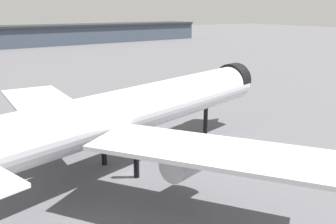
# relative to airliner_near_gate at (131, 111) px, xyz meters

# --- Properties ---
(ground) EXTENTS (900.00, 900.00, 0.00)m
(ground) POSITION_rel_airliner_near_gate_xyz_m (-1.72, -3.01, -8.61)
(ground) COLOR #56565B
(airliner_near_gate) EXTENTS (66.46, 59.07, 19.54)m
(airliner_near_gate) POSITION_rel_airliner_near_gate_xyz_m (0.00, 0.00, 0.00)
(airliner_near_gate) COLOR silver
(airliner_near_gate) RESTS_ON ground
(terminal_building) EXTENTS (229.71, 55.44, 21.44)m
(terminal_building) POSITION_rel_airliner_near_gate_xyz_m (42.48, 212.30, -1.78)
(terminal_building) COLOR #3D4756
(terminal_building) RESTS_ON ground
(traffic_cone_wingtip) EXTENTS (0.54, 0.54, 0.68)m
(traffic_cone_wingtip) POSITION_rel_airliner_near_gate_xyz_m (-10.91, 38.09, -8.27)
(traffic_cone_wingtip) COLOR #F2600C
(traffic_cone_wingtip) RESTS_ON ground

